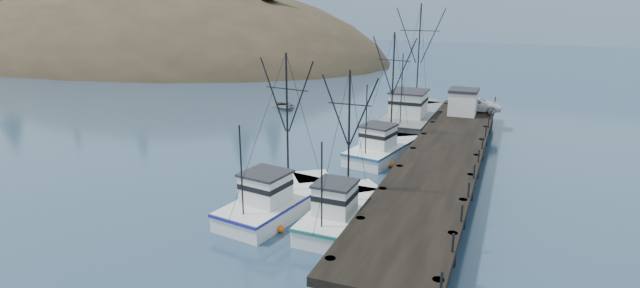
% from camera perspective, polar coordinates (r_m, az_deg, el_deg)
% --- Properties ---
extents(ground, '(400.00, 400.00, 0.00)m').
position_cam_1_polar(ground, '(33.96, -14.90, -8.90)').
color(ground, navy).
rests_on(ground, ground).
extents(pier, '(6.00, 44.00, 2.00)m').
position_cam_1_polar(pier, '(42.55, 13.99, -1.21)').
color(pier, black).
rests_on(pier, ground).
extents(headland, '(134.80, 78.00, 51.00)m').
position_cam_1_polar(headland, '(140.61, -20.74, 7.63)').
color(headland, '#382D1E').
rests_on(headland, ground).
extents(distant_ridge, '(360.00, 40.00, 26.00)m').
position_cam_1_polar(distant_ridge, '(195.10, 19.32, 11.26)').
color(distant_ridge, '#9EB2C6').
rests_on(distant_ridge, ground).
extents(distant_ridge_far, '(180.00, 25.00, 18.00)m').
position_cam_1_polar(distant_ridge_far, '(217.98, 6.02, 12.50)').
color(distant_ridge_far, silver).
rests_on(distant_ridge_far, ground).
extents(moored_sailboats, '(17.40, 16.82, 6.35)m').
position_cam_1_polar(moored_sailboats, '(100.70, -13.69, 7.97)').
color(moored_sailboats, white).
rests_on(moored_sailboats, ground).
extents(trawler_near, '(3.53, 9.92, 10.25)m').
position_cam_1_polar(trawler_near, '(32.83, 2.62, -7.67)').
color(trawler_near, white).
rests_on(trawler_near, ground).
extents(trawler_mid, '(5.28, 11.29, 11.11)m').
position_cam_1_polar(trawler_mid, '(34.67, -4.57, -6.36)').
color(trawler_mid, white).
rests_on(trawler_mid, ground).
extents(trawler_far, '(5.51, 11.45, 11.63)m').
position_cam_1_polar(trawler_far, '(46.86, 7.47, -0.35)').
color(trawler_far, white).
rests_on(trawler_far, ground).
extents(work_vessel, '(5.20, 16.89, 13.99)m').
position_cam_1_polar(work_vessel, '(57.72, 10.50, 3.10)').
color(work_vessel, slate).
rests_on(work_vessel, ground).
extents(pier_shed, '(3.00, 3.20, 2.80)m').
position_cam_1_polar(pier_shed, '(56.26, 16.03, 4.68)').
color(pier_shed, silver).
rests_on(pier_shed, pier).
extents(pickup_truck, '(5.40, 2.54, 1.49)m').
position_cam_1_polar(pickup_truck, '(58.66, 17.54, 4.34)').
color(pickup_truck, silver).
rests_on(pickup_truck, pier).
extents(motorboat, '(5.54, 5.92, 1.00)m').
position_cam_1_polar(motorboat, '(66.88, -4.08, 4.06)').
color(motorboat, slate).
rests_on(motorboat, ground).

